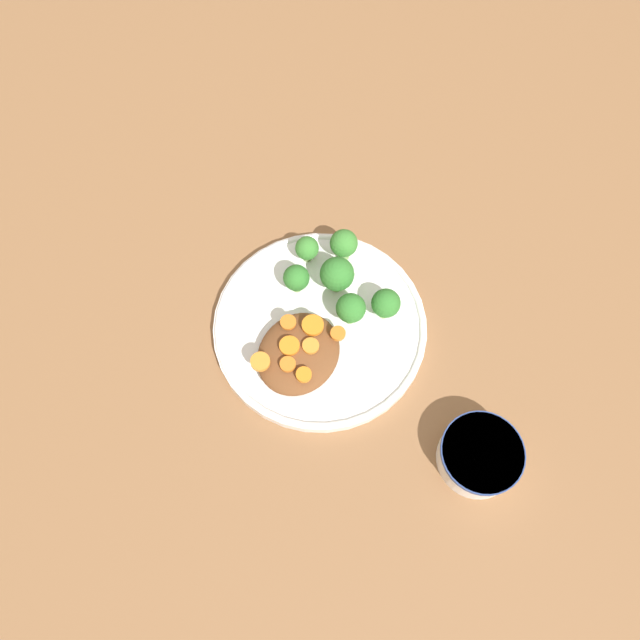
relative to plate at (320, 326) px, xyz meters
name	(u,v)px	position (x,y,z in m)	size (l,w,h in m)	color
ground_plane	(320,330)	(0.00, 0.00, -0.01)	(4.00, 4.00, 0.00)	#8C603D
plate	(320,326)	(0.00, 0.00, 0.00)	(0.28, 0.28, 0.02)	white
dip_bowl	(480,455)	(0.25, -0.05, 0.01)	(0.10, 0.10, 0.04)	white
stew_mound	(297,353)	(0.00, -0.05, 0.02)	(0.10, 0.12, 0.03)	brown
broccoli_floret_0	(337,274)	(-0.01, 0.06, 0.04)	(0.05, 0.05, 0.06)	#759E51
broccoli_floret_1	(307,249)	(-0.07, 0.08, 0.03)	(0.03, 0.03, 0.04)	#7FA85B
broccoli_floret_2	(351,309)	(0.03, 0.03, 0.04)	(0.04, 0.04, 0.05)	#759E51
broccoli_floret_3	(386,304)	(0.06, 0.06, 0.03)	(0.04, 0.04, 0.05)	#7FA85B
broccoli_floret_4	(344,244)	(-0.03, 0.11, 0.04)	(0.04, 0.04, 0.05)	#7FA85B
broccoli_floret_5	(296,278)	(-0.05, 0.03, 0.03)	(0.03, 0.03, 0.05)	#759E51
carrot_slice_0	(311,346)	(0.01, -0.04, 0.04)	(0.02, 0.02, 0.01)	orange
carrot_slice_1	(288,322)	(-0.03, -0.03, 0.04)	(0.02, 0.02, 0.00)	orange
carrot_slice_2	(338,333)	(0.03, -0.01, 0.04)	(0.02, 0.02, 0.01)	orange
carrot_slice_3	(304,375)	(0.02, -0.08, 0.04)	(0.02, 0.02, 0.01)	orange
carrot_slice_4	(260,362)	(-0.03, -0.09, 0.04)	(0.02, 0.02, 0.01)	orange
carrot_slice_5	(289,346)	(-0.01, -0.06, 0.04)	(0.03, 0.03, 0.00)	orange
carrot_slice_6	(289,365)	(0.00, -0.08, 0.04)	(0.02, 0.02, 0.01)	orange
carrot_slice_7	(311,325)	(0.00, -0.02, 0.04)	(0.03, 0.03, 0.01)	orange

